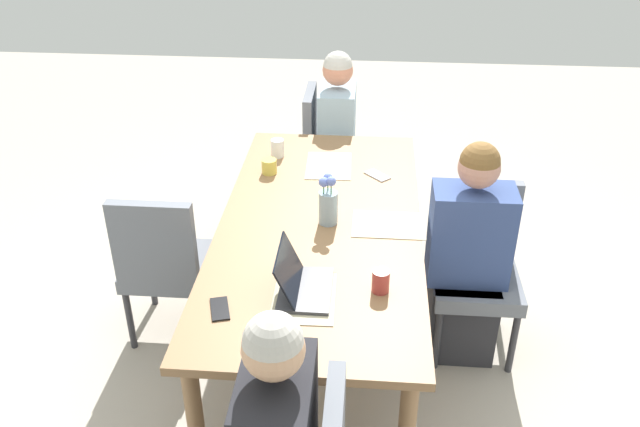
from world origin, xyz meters
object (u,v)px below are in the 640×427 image
person_near_left_near (466,264)px  phone_silver (377,175)px  coffee_mug_near_right (269,166)px  person_head_right_left_mid (337,147)px  flower_vase (328,203)px  coffee_mug_centre_left (278,148)px  dining_table (320,234)px  laptop_head_left_left_far (300,284)px  coffee_mug_near_left (381,281)px  chair_near_left_near (476,261)px  phone_black (220,309)px  chair_far_right_near (164,260)px  chair_head_right_left_mid (327,146)px

person_near_left_near → phone_silver: 0.74m
coffee_mug_near_right → phone_silver: bearing=-88.9°
person_head_right_left_mid → flower_vase: bearing=-178.6°
coffee_mug_near_right → coffee_mug_centre_left: size_ratio=0.81×
flower_vase → dining_table: bearing=87.1°
person_near_left_near → coffee_mug_centre_left: (0.76, 1.06, 0.26)m
laptop_head_left_left_far → coffee_mug_near_left: bearing=-84.2°
chair_near_left_near → phone_black: bearing=124.4°
laptop_head_left_left_far → coffee_mug_near_left: (0.03, -0.34, 0.01)m
person_near_left_near → coffee_mug_near_left: 0.74m
person_near_left_near → phone_silver: bearing=40.5°
phone_silver → chair_far_right_near: bearing=75.3°
person_head_right_left_mid → laptop_head_left_left_far: 1.95m
chair_head_right_left_mid → chair_far_right_near: bearing=153.5°
person_head_right_left_mid → chair_far_right_near: (-1.42, 0.81, -0.03)m
coffee_mug_centre_left → laptop_head_left_left_far: bearing=-168.2°
laptop_head_left_left_far → coffee_mug_centre_left: size_ratio=3.01×
chair_head_right_left_mid → chair_far_right_near: (-1.48, 0.74, 0.00)m
chair_near_left_near → laptop_head_left_left_far: laptop_head_left_left_far is taller
dining_table → phone_black: (-0.73, 0.35, 0.07)m
coffee_mug_centre_left → flower_vase: bearing=-154.6°
person_near_left_near → chair_far_right_near: person_near_left_near is taller
chair_near_left_near → phone_black: 1.42m
flower_vase → phone_black: flower_vase is taller
flower_vase → coffee_mug_near_left: (-0.54, -0.26, -0.06)m
chair_near_left_near → laptop_head_left_left_far: size_ratio=2.81×
laptop_head_left_left_far → phone_silver: size_ratio=2.13×
phone_black → coffee_mug_near_left: bearing=-91.0°
person_near_left_near → flower_vase: 0.77m
person_near_left_near → chair_head_right_left_mid: 1.64m
phone_black → chair_far_right_near: bearing=17.7°
person_near_left_near → coffee_mug_near_left: bearing=140.4°
person_near_left_near → coffee_mug_centre_left: size_ratio=11.25×
dining_table → laptop_head_left_left_far: 0.59m
dining_table → coffee_mug_near_left: coffee_mug_near_left is taller
chair_far_right_near → flower_vase: 0.92m
coffee_mug_centre_left → phone_silver: (-0.21, -0.60, -0.05)m
coffee_mug_near_left → phone_silver: coffee_mug_near_left is taller
chair_near_left_near → coffee_mug_near_right: size_ratio=10.50×
chair_head_right_left_mid → person_near_left_near: bearing=-150.3°
chair_head_right_left_mid → coffee_mug_centre_left: bearing=159.9°
coffee_mug_near_right → coffee_mug_centre_left: bearing=-4.5°
chair_far_right_near → flower_vase: (0.06, -0.85, 0.34)m
laptop_head_left_left_far → coffee_mug_centre_left: 1.35m
dining_table → coffee_mug_centre_left: (0.75, 0.31, 0.12)m
phone_black → phone_silver: 1.41m
coffee_mug_near_left → chair_near_left_near: bearing=-39.5°
chair_near_left_near → person_head_right_left_mid: (1.29, 0.80, 0.03)m
coffee_mug_centre_left → phone_silver: size_ratio=0.71×
chair_near_left_near → person_head_right_left_mid: bearing=31.7°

